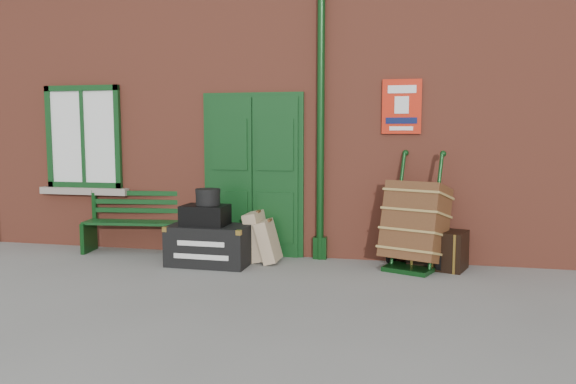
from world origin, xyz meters
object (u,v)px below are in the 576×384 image
(houdini_trunk, at_px, (209,245))
(porter_trolley, at_px, (415,224))
(dark_trunk, at_px, (438,249))
(bench, at_px, (137,221))

(houdini_trunk, bearing_deg, porter_trolley, 9.51)
(houdini_trunk, distance_m, dark_trunk, 2.93)
(bench, bearing_deg, dark_trunk, -7.55)
(bench, relative_size, porter_trolley, 1.03)
(houdini_trunk, xyz_separation_m, porter_trolley, (2.61, 0.39, 0.30))
(houdini_trunk, distance_m, porter_trolley, 2.65)
(bench, relative_size, dark_trunk, 2.22)
(bench, distance_m, houdini_trunk, 1.41)
(bench, height_order, houdini_trunk, bench)
(porter_trolley, bearing_deg, dark_trunk, 37.93)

